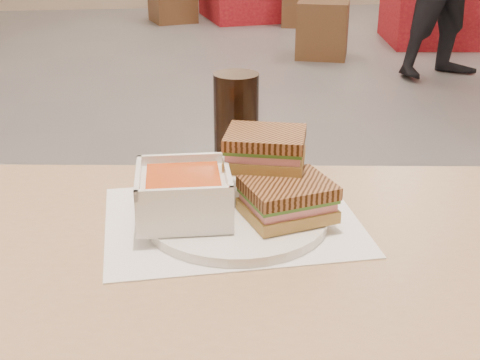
{
  "coord_description": "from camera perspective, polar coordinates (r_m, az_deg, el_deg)",
  "views": [
    {
      "loc": [
        -0.08,
        -2.81,
        1.17
      ],
      "look_at": [
        0.01,
        -2.0,
        0.82
      ],
      "focal_mm": 48.51,
      "sensor_mm": 36.0,
      "label": 1
    }
  ],
  "objects": [
    {
      "name": "bg_chair_1l",
      "position": [
        5.33,
        7.29,
        13.01
      ],
      "size": [
        0.49,
        0.49,
        0.44
      ],
      "color": "brown",
      "rests_on": "ground"
    },
    {
      "name": "bg_chair_2r",
      "position": [
        6.72,
        5.46,
        15.15
      ],
      "size": [
        0.45,
        0.45,
        0.42
      ],
      "color": "brown",
      "rests_on": "ground"
    },
    {
      "name": "cola_glass",
      "position": [
        1.09,
        -0.34,
        5.21
      ],
      "size": [
        0.08,
        0.08,
        0.16
      ],
      "color": "black",
      "rests_on": "main_table"
    },
    {
      "name": "panini_lower",
      "position": [
        0.9,
        4.21,
        -1.68
      ],
      "size": [
        0.14,
        0.12,
        0.05
      ],
      "color": "tan",
      "rests_on": "plate"
    },
    {
      "name": "bg_chair_1r",
      "position": [
        6.13,
        19.5,
        13.18
      ],
      "size": [
        0.44,
        0.44,
        0.42
      ],
      "color": "brown",
      "rests_on": "ground"
    },
    {
      "name": "main_table",
      "position": [
        0.88,
        -5.58,
        -14.45
      ],
      "size": [
        1.28,
        0.85,
        0.75
      ],
      "color": "tan",
      "rests_on": "ground"
    },
    {
      "name": "panini_upper",
      "position": [
        0.94,
        2.24,
        2.79
      ],
      "size": [
        0.13,
        0.12,
        0.05
      ],
      "color": "tan",
      "rests_on": "panini_lower"
    },
    {
      "name": "tray_liner",
      "position": [
        0.93,
        -0.71,
        -3.58
      ],
      "size": [
        0.37,
        0.3,
        0.0
      ],
      "color": "white",
      "rests_on": "main_table"
    },
    {
      "name": "plate",
      "position": [
        0.92,
        -0.28,
        -3.28
      ],
      "size": [
        0.26,
        0.26,
        0.01
      ],
      "color": "white",
      "rests_on": "tray_liner"
    },
    {
      "name": "soup_bowl",
      "position": [
        0.9,
        -4.97,
        -1.38
      ],
      "size": [
        0.13,
        0.13,
        0.07
      ],
      "color": "white",
      "rests_on": "plate"
    }
  ]
}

